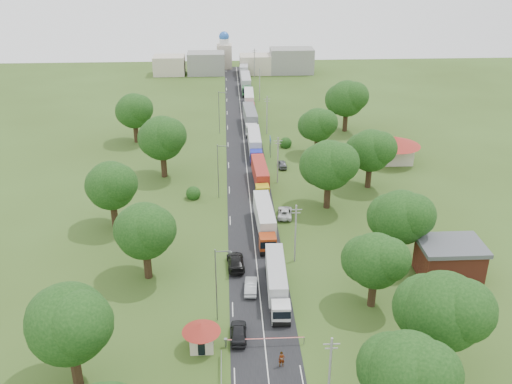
{
  "coord_description": "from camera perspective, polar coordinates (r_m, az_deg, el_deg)",
  "views": [
    {
      "loc": [
        -3.84,
        -76.78,
        43.57
      ],
      "look_at": [
        0.89,
        10.48,
        3.0
      ],
      "focal_mm": 40.0,
      "sensor_mm": 36.0,
      "label": 1
    }
  ],
  "objects": [
    {
      "name": "truck_5",
      "position": [
        153.71,
        -0.69,
        9.23
      ],
      "size": [
        2.61,
        13.87,
        3.84
      ],
      "color": "maroon",
      "rests_on": "ground"
    },
    {
      "name": "car_lane_mid",
      "position": [
        76.02,
        -0.52,
        -9.39
      ],
      "size": [
        1.9,
        4.6,
        1.48
      ],
      "primitive_type": "imported",
      "rotation": [
        0.0,
        0.0,
        3.07
      ],
      "color": "#A9ADB1",
      "rests_on": "ground"
    },
    {
      "name": "road",
      "position": [
        106.2,
        -0.76,
        0.68
      ],
      "size": [
        8.0,
        200.0,
        0.04
      ],
      "primitive_type": "cube",
      "color": "black",
      "rests_on": "ground"
    },
    {
      "name": "pedestrian_near",
      "position": [
        64.63,
        2.58,
        -16.39
      ],
      "size": [
        0.7,
        0.47,
        1.89
      ],
      "primitive_type": "imported",
      "rotation": [
        0.0,
        0.0,
        -0.02
      ],
      "color": "gray",
      "rests_on": "ground"
    },
    {
      "name": "tree_2",
      "position": [
        71.81,
        11.83,
        -6.68
      ],
      "size": [
        8.0,
        8.0,
        10.1
      ],
      "color": "#382616",
      "rests_on": "ground"
    },
    {
      "name": "tree_12",
      "position": [
        108.71,
        -9.4,
        5.38
      ],
      "size": [
        9.6,
        9.6,
        12.05
      ],
      "color": "#382616",
      "rests_on": "ground"
    },
    {
      "name": "truck_7",
      "position": [
        186.71,
        -1.18,
        12.1
      ],
      "size": [
        3.27,
        14.96,
        4.13
      ],
      "color": "silver",
      "rests_on": "ground"
    },
    {
      "name": "tree_6",
      "position": [
        119.36,
        6.17,
        6.71
      ],
      "size": [
        8.0,
        8.0,
        10.1
      ],
      "color": "#382616",
      "rests_on": "ground"
    },
    {
      "name": "car_verge_far",
      "position": [
        114.08,
        2.64,
        2.8
      ],
      "size": [
        1.81,
        4.18,
        1.4
      ],
      "primitive_type": "imported",
      "rotation": [
        0.0,
        0.0,
        3.18
      ],
      "color": "#515458",
      "rests_on": "ground"
    },
    {
      "name": "truck_2",
      "position": [
        105.25,
        0.44,
        1.66
      ],
      "size": [
        2.82,
        13.92,
        3.85
      ],
      "color": "gold",
      "rests_on": "ground"
    },
    {
      "name": "house_cream",
      "position": [
        118.92,
        13.67,
        4.56
      ],
      "size": [
        10.08,
        10.08,
        5.8
      ],
      "color": "beige",
      "rests_on": "ground"
    },
    {
      "name": "truck_1",
      "position": [
        89.12,
        0.89,
        -2.79
      ],
      "size": [
        2.92,
        14.7,
        4.07
      ],
      "color": "#973211",
      "rests_on": "ground"
    },
    {
      "name": "tree_1",
      "position": [
        62.9,
        18.18,
        -11.15
      ],
      "size": [
        9.6,
        9.6,
        12.05
      ],
      "color": "#382616",
      "rests_on": "ground"
    },
    {
      "name": "church",
      "position": [
        198.48,
        -3.18,
        13.78
      ],
      "size": [
        5.0,
        5.0,
        12.3
      ],
      "color": "beige",
      "rests_on": "ground"
    },
    {
      "name": "pole_4",
      "position": [
        158.89,
        0.37,
        10.74
      ],
      "size": [
        1.6,
        0.24,
        9.0
      ],
      "color": "gray",
      "rests_on": "ground"
    },
    {
      "name": "guard_booth",
      "position": [
        66.38,
        -5.48,
        -13.83
      ],
      "size": [
        4.4,
        4.4,
        3.45
      ],
      "color": "beige",
      "rests_on": "ground"
    },
    {
      "name": "truck_6",
      "position": [
        169.83,
        -1.03,
        10.83
      ],
      "size": [
        2.7,
        15.5,
        4.3
      ],
      "color": "#256231",
      "rests_on": "ground"
    },
    {
      "name": "lamp_1",
      "position": [
        99.35,
        -3.74,
        2.35
      ],
      "size": [
        2.03,
        0.22,
        10.0
      ],
      "color": "slate",
      "rests_on": "ground"
    },
    {
      "name": "car_verge_near",
      "position": [
        94.64,
        2.9,
        -2.07
      ],
      "size": [
        2.91,
        5.28,
        1.4
      ],
      "primitive_type": "imported",
      "rotation": [
        0.0,
        0.0,
        3.02
      ],
      "color": "silver",
      "rests_on": "ground"
    },
    {
      "name": "car_lane_front",
      "position": [
        68.32,
        -1.76,
        -13.86
      ],
      "size": [
        2.03,
        4.79,
        1.62
      ],
      "primitive_type": "imported",
      "rotation": [
        0.0,
        0.0,
        3.12
      ],
      "color": "black",
      "rests_on": "ground"
    },
    {
      "name": "truck_3",
      "position": [
        121.18,
        -0.15,
        4.91
      ],
      "size": [
        2.56,
        14.55,
        4.04
      ],
      "color": "#1B23A3",
      "rests_on": "ground"
    },
    {
      "name": "tree_13",
      "position": [
        128.82,
        -12.1,
        7.96
      ],
      "size": [
        8.8,
        8.8,
        11.07
      ],
      "color": "#382616",
      "rests_on": "ground"
    },
    {
      "name": "tree_10",
      "position": [
        76.98,
        -11.09,
        -3.78
      ],
      "size": [
        8.8,
        8.8,
        11.07
      ],
      "color": "#382616",
      "rests_on": "ground"
    },
    {
      "name": "ground",
      "position": [
        88.36,
        -0.21,
        -4.64
      ],
      "size": [
        260.0,
        260.0,
        0.0
      ],
      "primitive_type": "plane",
      "color": "#304617",
      "rests_on": "ground"
    },
    {
      "name": "tree_0",
      "position": [
        55.57,
        14.94,
        -16.99
      ],
      "size": [
        8.8,
        8.8,
        11.07
      ],
      "color": "#382616",
      "rests_on": "ground"
    },
    {
      "name": "house_brick",
      "position": [
        82.23,
        18.77,
        -6.42
      ],
      "size": [
        8.6,
        6.6,
        5.2
      ],
      "color": "maroon",
      "rests_on": "ground"
    },
    {
      "name": "pole_3",
      "position": [
        131.98,
        1.1,
        7.76
      ],
      "size": [
        1.6,
        0.24,
        9.0
      ],
      "color": "gray",
      "rests_on": "ground"
    },
    {
      "name": "pole_5",
      "position": [
        186.12,
        -0.16,
        12.85
      ],
      "size": [
        1.6,
        0.24,
        9.0
      ],
      "color": "gray",
      "rests_on": "ground"
    },
    {
      "name": "truck_4",
      "position": [
        136.93,
        -0.57,
        7.36
      ],
      "size": [
        3.16,
        15.64,
        4.32
      ],
      "color": "silver",
      "rests_on": "ground"
    },
    {
      "name": "info_sign",
      "position": [
        119.25,
        1.44,
        5.01
      ],
      "size": [
        0.12,
        3.1,
        4.1
      ],
      "color": "slate",
      "rests_on": "ground"
    },
    {
      "name": "distant_town",
      "position": [
        191.08,
        -1.72,
        12.79
      ],
      "size": [
        52.0,
        8.0,
        8.0
      ],
      "color": "gray",
      "rests_on": "ground"
    },
    {
      "name": "tree_11",
      "position": [
        91.46,
        -14.29,
        0.67
      ],
      "size": [
        8.8,
        8.8,
        11.07
      ],
      "color": "#382616",
      "rests_on": "ground"
    },
    {
      "name": "tree_9",
      "position": [
        61.17,
        -18.22,
        -12.3
      ],
      "size": [
        9.6,
        9.6,
        12.05
      ],
      "color": "#382616",
      "rests_on": "ground"
    },
    {
      "name": "pedestrian_booth",
      "position": [
        67.27,
        -4.82,
        -14.54
      ],
      "size": [
        1.14,
        1.1,
        1.86
      ],
      "primitive_type": "imported",
      "rotation": [
        0.0,
        0.0,
        -0.61
      ],
      "color": "gray",
      "rests_on": "ground"
    },
    {
      "name": "tree_5",
      "position": [
        104.88,
        11.39,
        4.12
      ],
      "size": [
        8.8,
        8.8,
        11.07
      ],
      "color": "#382616",
      "rests_on": "ground"
    },
    {
      "name": "pole_2",
      "position": [
        105.64,
        2.19,
        3.29
      ],
      "size": [
        1.6,
        0.24,
        9.0
      ],
      "color": "gray",
      "rests_on": "ground"
    },
    {
      "name": "lamp_2",
      "position": [
        132.36,
        -3.66,
        8.16
      ],
      "size": [
        2.03,
        0.22,
        10.0
      ],
      "color": "slate",
      "rests_on": "ground"
    },
    {
      "name": "pole_1",
      "position": [
        80.43,
        3.97,
        -4.08
      ],
      "size": [
        1.6,
        0.24,
        9.0
      ],
      "color": "gray",
      "rests_on": "ground"
    },
    {
      "name": "tree_4",
      "position": [
        95.49,
        7.29,
        2.73
      ],
      "size": [
        9.6,
        9.6,
        12.05
      ],
      "color": "#382616",
      "rests_on": "ground"
    },
    {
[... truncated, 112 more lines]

